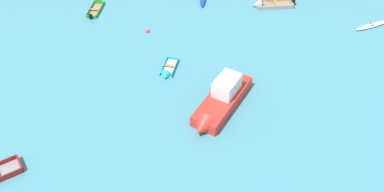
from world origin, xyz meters
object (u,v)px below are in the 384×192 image
(rowboat_green_outer_right, at_px, (98,5))
(mooring_buoy_far_field, at_px, (148,32))
(rowboat_turquoise_near_camera, at_px, (167,73))
(kayak_white_distant_center, at_px, (371,26))
(rowboat_grey_cluster_outer, at_px, (264,5))
(motor_launch_red_midfield_right, at_px, (220,102))

(rowboat_green_outer_right, xyz_separation_m, mooring_buoy_far_field, (5.62, -3.95, -0.15))
(rowboat_turquoise_near_camera, relative_size, rowboat_green_outer_right, 0.82)
(kayak_white_distant_center, xyz_separation_m, mooring_buoy_far_field, (-20.46, -2.60, -0.16))
(rowboat_turquoise_near_camera, bearing_deg, mooring_buoy_far_field, 113.82)
(rowboat_green_outer_right, bearing_deg, rowboat_grey_cluster_outer, 4.88)
(rowboat_turquoise_near_camera, height_order, rowboat_grey_cluster_outer, rowboat_grey_cluster_outer)
(kayak_white_distant_center, bearing_deg, rowboat_turquoise_near_camera, -154.98)
(rowboat_turquoise_near_camera, bearing_deg, rowboat_grey_cluster_outer, 53.56)
(rowboat_turquoise_near_camera, height_order, mooring_buoy_far_field, rowboat_turquoise_near_camera)
(rowboat_turquoise_near_camera, xyz_separation_m, rowboat_green_outer_right, (-8.16, 9.71, 0.00))
(rowboat_green_outer_right, bearing_deg, mooring_buoy_far_field, -35.11)
(rowboat_grey_cluster_outer, xyz_separation_m, mooring_buoy_far_field, (-10.75, -5.35, -0.19))
(rowboat_green_outer_right, xyz_separation_m, rowboat_grey_cluster_outer, (16.37, 1.40, 0.05))
(kayak_white_distant_center, bearing_deg, mooring_buoy_far_field, -172.75)
(motor_launch_red_midfield_right, relative_size, mooring_buoy_far_field, 16.12)
(motor_launch_red_midfield_right, bearing_deg, rowboat_grey_cluster_outer, 75.43)
(motor_launch_red_midfield_right, xyz_separation_m, mooring_buoy_far_field, (-6.91, 9.42, -0.70))
(rowboat_turquoise_near_camera, xyz_separation_m, rowboat_grey_cluster_outer, (8.20, 11.11, 0.05))
(kayak_white_distant_center, distance_m, rowboat_turquoise_near_camera, 19.77)
(kayak_white_distant_center, relative_size, rowboat_turquoise_near_camera, 1.20)
(rowboat_turquoise_near_camera, distance_m, motor_launch_red_midfield_right, 5.72)
(motor_launch_red_midfield_right, bearing_deg, kayak_white_distant_center, 41.58)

